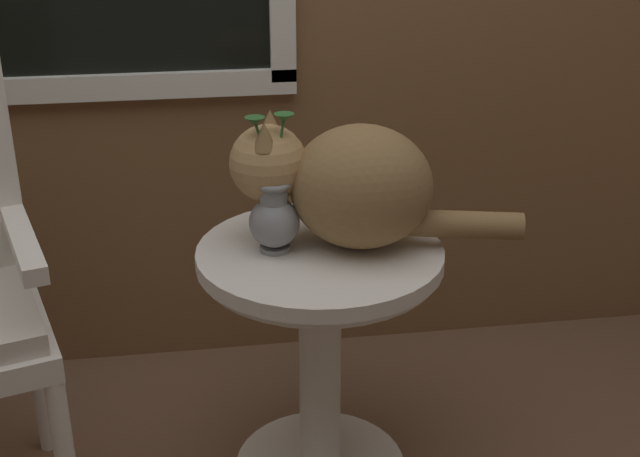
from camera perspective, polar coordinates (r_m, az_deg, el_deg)
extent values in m
cube|color=silver|center=(2.43, -12.59, 9.28)|extent=(0.92, 0.03, 0.07)
cylinder|color=silver|center=(2.09, 0.00, -9.33)|extent=(0.10, 0.10, 0.57)
cylinder|color=silver|center=(1.94, 0.00, -1.82)|extent=(0.57, 0.57, 0.03)
torus|color=silver|center=(1.95, 0.00, -2.55)|extent=(0.54, 0.54, 0.02)
cylinder|color=silver|center=(2.34, -18.35, -9.29)|extent=(0.04, 0.04, 0.45)
cube|color=silver|center=(1.95, -19.33, -0.72)|extent=(0.16, 0.40, 0.04)
ellipsoid|color=olive|center=(1.90, 2.78, 2.83)|extent=(0.38, 0.35, 0.28)
sphere|color=tan|center=(1.90, -3.50, 4.39)|extent=(0.17, 0.17, 0.17)
cone|color=olive|center=(1.92, -3.36, 7.08)|extent=(0.06, 0.06, 0.06)
cone|color=olive|center=(1.83, -3.77, 6.21)|extent=(0.06, 0.06, 0.06)
cylinder|color=olive|center=(1.94, 9.25, 0.28)|extent=(0.30, 0.13, 0.06)
cylinder|color=gray|center=(1.92, -3.04, -1.30)|extent=(0.07, 0.07, 0.01)
ellipsoid|color=gray|center=(1.90, -3.08, 0.41)|extent=(0.11, 0.11, 0.11)
cylinder|color=gray|center=(1.87, -3.13, 2.30)|extent=(0.06, 0.06, 0.05)
torus|color=gray|center=(1.86, -3.14, 2.99)|extent=(0.08, 0.08, 0.01)
cylinder|color=#2D662D|center=(1.85, -3.76, 5.07)|extent=(0.04, 0.03, 0.14)
cone|color=#2D662D|center=(1.84, -4.39, 7.19)|extent=(0.04, 0.04, 0.02)
cylinder|color=#2D662D|center=(1.85, -2.79, 5.20)|extent=(0.03, 0.03, 0.15)
cone|color=#2D662D|center=(1.84, -2.42, 7.43)|extent=(0.04, 0.04, 0.02)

